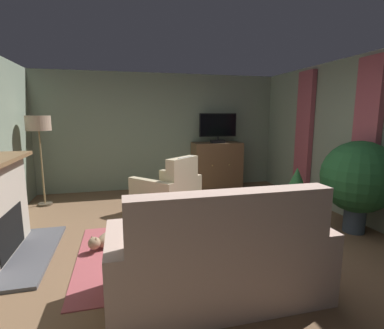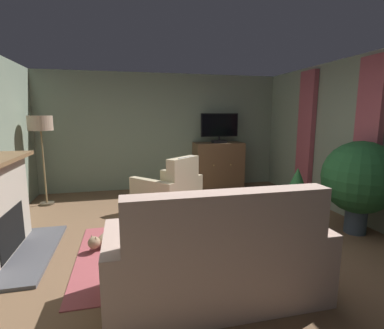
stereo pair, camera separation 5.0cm
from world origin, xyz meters
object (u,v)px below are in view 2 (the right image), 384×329
Objects in this scene: sofa_floral at (217,263)px; cat at (108,239)px; tv_remote at (188,214)px; potted_plant_on_hearth_side at (360,178)px; floor_lamp at (41,128)px; potted_plant_small_fern_corner at (296,197)px; armchair_angled_to_table at (169,193)px; television at (219,127)px; tv_cabinet at (218,166)px; coffee_table at (201,218)px.

cat is at bearing 127.28° from sofa_floral.
tv_remote is 0.13× the size of potted_plant_on_hearth_side.
potted_plant_small_fern_corner is at bearing -30.63° from floor_lamp.
armchair_angled_to_table is at bearing -21.73° from floor_lamp.
television reaches higher than potted_plant_small_fern_corner.
television is 2.19m from armchair_angled_to_table.
sofa_floral is 2.59m from armchair_angled_to_table.
floor_lamp is (-3.57, -0.44, 0.03)m from television.
potted_plant_on_hearth_side reaches higher than tv_cabinet.
tv_remote is 2.48m from potted_plant_on_hearth_side.
coffee_table reaches higher than cat.
floor_lamp is at bearing 152.25° from potted_plant_on_hearth_side.
potted_plant_on_hearth_side reaches higher than sofa_floral.
potted_plant_on_hearth_side is at bearing -69.15° from television.
potted_plant_on_hearth_side reaches higher than armchair_angled_to_table.
coffee_table is at bearing -83.01° from armchair_angled_to_table.
floor_lamp is at bearing -172.09° from tv_cabinet.
armchair_angled_to_table is 1.60m from cat.
tv_remote reaches higher than coffee_table.
armchair_angled_to_table is at bearing 90.91° from sofa_floral.
sofa_floral is (-1.32, -3.97, -0.15)m from tv_cabinet.
television is at bearing 67.44° from coffee_table.
television is 3.24m from tv_remote.
coffee_table is at bearing -44.87° from floor_lamp.
potted_plant_on_hearth_side is 2.21× the size of cat.
tv_remote is at bearing -115.73° from television.
tv_cabinet is at bearing 71.64° from sofa_floral.
coffee_table is at bearing -175.11° from potted_plant_small_fern_corner.
potted_plant_on_hearth_side is 3.54m from cat.
tv_cabinet is 3.12m from coffee_table.
floor_lamp is (-3.57, -0.50, 0.94)m from tv_cabinet.
potted_plant_small_fern_corner reaches higher than cat.
tv_cabinet is 2.77m from potted_plant_small_fern_corner.
sofa_floral is 1.73m from cat.
cat is (-3.46, 0.34, -0.70)m from potted_plant_on_hearth_side.
floor_lamp is at bearing 135.13° from coffee_table.
tv_remote is at bearing 91.21° from sofa_floral.
television is 3.60m from floor_lamp.
sofa_floral is at bearing -52.72° from cat.
potted_plant_on_hearth_side is (2.28, -0.08, 0.42)m from coffee_table.
cat is (-2.35, -2.56, -1.30)m from television.
floor_lamp is at bearing 122.96° from sofa_floral.
tv_cabinet is at bearing 110.50° from potted_plant_on_hearth_side.
potted_plant_on_hearth_side reaches higher than potted_plant_small_fern_corner.
coffee_table is at bearing -12.89° from cat.
potted_plant_on_hearth_side is (1.11, -2.90, -0.61)m from television.
coffee_table is 1.52m from armchair_angled_to_table.
coffee_table is 1.44m from potted_plant_small_fern_corner.
potted_plant_small_fern_corner is 4.54m from floor_lamp.
coffee_table is 0.18m from tv_remote.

